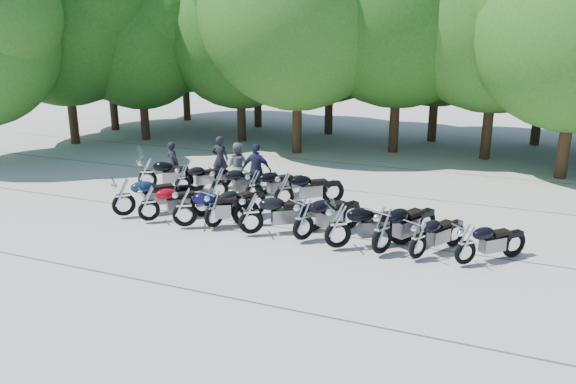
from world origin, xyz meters
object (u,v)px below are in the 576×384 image
at_px(motorcycle_10, 147,172).
at_px(motorcycle_11, 183,178).
at_px(motorcycle_4, 251,213).
at_px(rider_2, 257,170).
at_px(motorcycle_0, 123,196).
at_px(motorcycle_5, 303,218).
at_px(motorcycle_8, 418,238).
at_px(motorcycle_7, 382,229).
at_px(rider_3, 220,159).
at_px(motorcycle_1, 148,202).
at_px(motorcycle_9, 466,243).
at_px(motorcycle_13, 254,185).
at_px(motorcycle_12, 219,182).
at_px(motorcycle_2, 184,206).
at_px(motorcycle_3, 214,208).
at_px(motorcycle_6, 338,224).
at_px(rider_1, 237,167).
at_px(motorcycle_14, 284,188).
at_px(rider_0, 173,163).

relative_size(motorcycle_10, motorcycle_11, 1.15).
relative_size(motorcycle_4, rider_2, 1.34).
bearing_deg(motorcycle_0, motorcycle_4, -136.38).
bearing_deg(rider_2, motorcycle_10, 11.62).
xyz_separation_m(motorcycle_5, motorcycle_8, (3.07, -0.10, -0.08)).
distance_m(motorcycle_7, rider_3, 8.77).
xyz_separation_m(motorcycle_1, motorcycle_4, (3.29, 0.15, 0.05)).
distance_m(motorcycle_1, motorcycle_8, 7.86).
bearing_deg(motorcycle_9, motorcycle_0, 45.38).
relative_size(motorcycle_10, motorcycle_13, 1.05).
height_order(motorcycle_5, motorcycle_9, motorcycle_5).
relative_size(motorcycle_4, rider_3, 1.40).
relative_size(motorcycle_12, rider_3, 1.29).
relative_size(motorcycle_2, motorcycle_5, 1.00).
xyz_separation_m(motorcycle_0, rider_2, (2.71, 3.69, 0.21)).
distance_m(motorcycle_5, motorcycle_11, 6.14).
xyz_separation_m(motorcycle_3, motorcycle_10, (-4.18, 2.61, 0.02)).
bearing_deg(motorcycle_6, motorcycle_9, -123.10).
xyz_separation_m(motorcycle_13, rider_2, (-0.32, 0.90, 0.27)).
height_order(motorcycle_1, motorcycle_10, motorcycle_10).
height_order(motorcycle_9, rider_1, rider_1).
relative_size(motorcycle_9, motorcycle_11, 1.03).
xyz_separation_m(motorcycle_1, motorcycle_14, (3.13, 2.88, 0.02)).
bearing_deg(motorcycle_5, motorcycle_8, -152.31).
xyz_separation_m(motorcycle_1, motorcycle_5, (4.79, 0.28, 0.05)).
bearing_deg(motorcycle_2, motorcycle_10, 20.09).
height_order(motorcycle_2, rider_0, rider_0).
xyz_separation_m(motorcycle_3, rider_1, (-1.23, 3.83, 0.22)).
bearing_deg(motorcycle_11, rider_2, -123.99).
bearing_deg(motorcycle_8, motorcycle_11, 10.24).
relative_size(motorcycle_0, motorcycle_3, 1.07).
xyz_separation_m(motorcycle_1, motorcycle_12, (0.80, 2.79, -0.00)).
height_order(motorcycle_1, motorcycle_11, motorcycle_1).
bearing_deg(motorcycle_8, motorcycle_13, 3.34).
height_order(motorcycle_1, rider_0, rider_0).
distance_m(motorcycle_6, motorcycle_9, 3.17).
distance_m(motorcycle_12, motorcycle_14, 2.33).
xyz_separation_m(motorcycle_0, rider_1, (1.80, 3.99, 0.18)).
bearing_deg(motorcycle_1, motorcycle_0, 39.38).
height_order(motorcycle_5, motorcycle_14, motorcycle_5).
bearing_deg(motorcycle_12, motorcycle_8, -157.44).
bearing_deg(motorcycle_0, rider_1, -71.57).
relative_size(motorcycle_7, rider_3, 1.46).
height_order(motorcycle_0, rider_1, rider_1).
bearing_deg(motorcycle_10, motorcycle_14, -110.58).
bearing_deg(motorcycle_11, rider_0, -5.77).
distance_m(motorcycle_8, rider_1, 8.04).
bearing_deg(rider_2, motorcycle_0, 51.96).
bearing_deg(motorcycle_3, rider_1, -50.84).
height_order(motorcycle_5, motorcycle_8, motorcycle_5).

